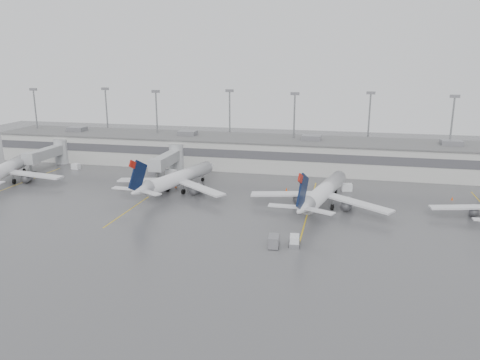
% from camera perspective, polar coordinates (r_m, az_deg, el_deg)
% --- Properties ---
extents(ground, '(260.00, 260.00, 0.00)m').
position_cam_1_polar(ground, '(77.21, -6.30, -7.87)').
color(ground, '#4C4C4F').
rests_on(ground, ground).
extents(terminal, '(152.00, 17.00, 9.45)m').
position_cam_1_polar(terminal, '(129.96, 2.01, 3.42)').
color(terminal, '#B4B5AF').
rests_on(terminal, ground).
extents(light_masts, '(142.40, 8.00, 20.60)m').
position_cam_1_polar(light_masts, '(134.28, 2.52, 7.17)').
color(light_masts, gray).
rests_on(light_masts, ground).
extents(jet_bridge_left, '(4.00, 17.20, 7.00)m').
position_cam_1_polar(jet_bridge_left, '(140.46, -21.88, 3.09)').
color(jet_bridge_left, '#9D9FA2').
rests_on(jet_bridge_left, ground).
extents(jet_bridge_right, '(4.00, 17.20, 7.00)m').
position_cam_1_polar(jet_bridge_right, '(124.05, -8.43, 2.58)').
color(jet_bridge_right, '#9D9FA2').
rests_on(jet_bridge_right, ground).
extents(stand_markings, '(105.25, 40.00, 0.01)m').
position_cam_1_polar(stand_markings, '(98.81, -1.76, -2.70)').
color(stand_markings, gold).
rests_on(stand_markings, ground).
extents(jet_far_left, '(28.51, 32.41, 10.74)m').
position_cam_1_polar(jet_far_left, '(126.22, -26.82, 1.11)').
color(jet_far_left, silver).
rests_on(jet_far_left, ground).
extents(jet_mid_left, '(27.37, 31.09, 10.28)m').
position_cam_1_polar(jet_mid_left, '(106.08, -7.77, 0.18)').
color(jet_mid_left, silver).
rests_on(jet_mid_left, ground).
extents(jet_mid_right, '(28.40, 32.18, 10.55)m').
position_cam_1_polar(jet_mid_right, '(95.64, 10.03, -1.47)').
color(jet_mid_right, silver).
rests_on(jet_mid_right, ground).
extents(baggage_tug, '(1.97, 2.85, 1.75)m').
position_cam_1_polar(baggage_tug, '(76.68, 6.65, -7.50)').
color(baggage_tug, white).
rests_on(baggage_tug, ground).
extents(baggage_cart, '(1.90, 3.03, 1.87)m').
position_cam_1_polar(baggage_cart, '(75.83, 4.14, -7.46)').
color(baggage_cart, slate).
rests_on(baggage_cart, ground).
extents(gse_uld_a, '(2.32, 1.72, 1.51)m').
position_cam_1_polar(gse_uld_a, '(135.51, -19.38, 1.58)').
color(gse_uld_a, white).
rests_on(gse_uld_a, ground).
extents(gse_uld_b, '(3.07, 2.59, 1.84)m').
position_cam_1_polar(gse_uld_b, '(120.71, -8.39, 0.81)').
color(gse_uld_b, white).
rests_on(gse_uld_b, ground).
extents(gse_uld_c, '(2.59, 1.97, 1.65)m').
position_cam_1_polar(gse_uld_c, '(109.61, 12.87, -0.87)').
color(gse_uld_c, white).
rests_on(gse_uld_c, ground).
extents(gse_loader, '(2.11, 3.33, 2.07)m').
position_cam_1_polar(gse_loader, '(125.26, -10.46, 1.28)').
color(gse_loader, slate).
rests_on(gse_loader, ground).
extents(cone_a, '(0.48, 0.48, 0.76)m').
position_cam_1_polar(cone_a, '(135.89, -24.70, 0.93)').
color(cone_a, '#F04805').
rests_on(cone_a, ground).
extents(cone_b, '(0.50, 0.50, 0.79)m').
position_cam_1_polar(cone_b, '(110.64, -7.84, -0.72)').
color(cone_b, '#F04805').
rests_on(cone_b, ground).
extents(cone_c, '(0.50, 0.50, 0.80)m').
position_cam_1_polar(cone_c, '(107.21, 5.68, -1.15)').
color(cone_c, '#F04805').
rests_on(cone_c, ground).
extents(cone_d, '(0.45, 0.45, 0.71)m').
position_cam_1_polar(cone_d, '(109.89, 24.45, -2.06)').
color(cone_d, '#F04805').
rests_on(cone_d, ground).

